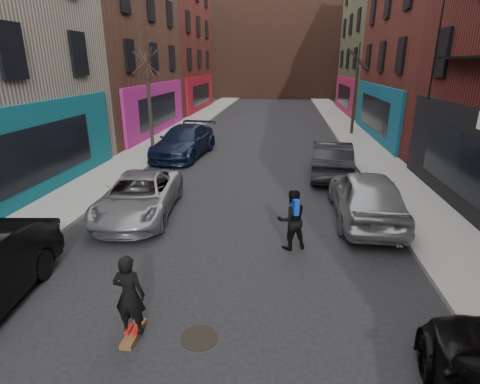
% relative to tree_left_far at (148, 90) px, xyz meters
% --- Properties ---
extents(sidewalk_left, '(2.50, 84.00, 0.13)m').
position_rel_tree_left_far_xyz_m(sidewalk_left, '(-0.05, 12.00, -3.31)').
color(sidewalk_left, gray).
rests_on(sidewalk_left, ground).
extents(sidewalk_right, '(2.50, 84.00, 0.13)m').
position_rel_tree_left_far_xyz_m(sidewalk_right, '(12.45, 12.00, -3.31)').
color(sidewalk_right, gray).
rests_on(sidewalk_right, ground).
extents(building_far, '(40.00, 10.00, 14.00)m').
position_rel_tree_left_far_xyz_m(building_far, '(6.20, 38.00, 3.62)').
color(building_far, '#47281E').
rests_on(building_far, ground).
extents(tree_left_far, '(2.00, 2.00, 6.50)m').
position_rel_tree_left_far_xyz_m(tree_left_far, '(0.00, 0.00, 0.00)').
color(tree_left_far, black).
rests_on(tree_left_far, sidewalk_left).
extents(tree_right_far, '(2.00, 2.00, 6.80)m').
position_rel_tree_left_far_xyz_m(tree_right_far, '(12.40, 6.00, 0.15)').
color(tree_right_far, black).
rests_on(tree_right_far, sidewalk_right).
extents(parked_left_far, '(2.74, 5.07, 1.35)m').
position_rel_tree_left_far_xyz_m(parked_left_far, '(3.00, -9.84, -2.70)').
color(parked_left_far, gray).
rests_on(parked_left_far, ground).
extents(parked_left_end, '(2.84, 5.81, 1.63)m').
position_rel_tree_left_far_xyz_m(parked_left_end, '(2.34, -1.54, -2.57)').
color(parked_left_end, black).
rests_on(parked_left_end, ground).
extents(parked_right_far, '(2.01, 4.89, 1.66)m').
position_rel_tree_left_far_xyz_m(parked_right_far, '(10.35, -9.36, -2.55)').
color(parked_right_far, gray).
rests_on(parked_right_far, ground).
extents(parked_right_end, '(2.03, 4.88, 1.57)m').
position_rel_tree_left_far_xyz_m(parked_right_end, '(9.80, -4.44, -2.59)').
color(parked_right_end, black).
rests_on(parked_right_end, ground).
extents(skateboard, '(0.22, 0.80, 0.10)m').
position_rel_tree_left_far_xyz_m(skateboard, '(5.03, -15.55, -3.33)').
color(skateboard, brown).
rests_on(skateboard, ground).
extents(skateboarder, '(0.58, 0.38, 1.58)m').
position_rel_tree_left_far_xyz_m(skateboarder, '(5.03, -15.55, -2.49)').
color(skateboarder, black).
rests_on(skateboarder, skateboard).
extents(pedestrian, '(0.99, 0.89, 1.68)m').
position_rel_tree_left_far_xyz_m(pedestrian, '(7.97, -11.65, -2.53)').
color(pedestrian, black).
rests_on(pedestrian, ground).
extents(manhole, '(0.90, 0.90, 0.01)m').
position_rel_tree_left_far_xyz_m(manhole, '(6.26, -15.46, -3.37)').
color(manhole, black).
rests_on(manhole, ground).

